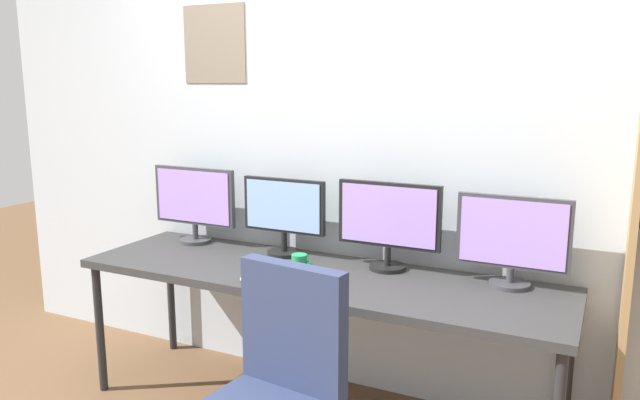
% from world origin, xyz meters
% --- Properties ---
extents(wall_back, '(4.79, 0.11, 2.60)m').
position_xyz_m(wall_back, '(-0.00, 1.02, 1.30)').
color(wall_back, silver).
rests_on(wall_back, ground_plane).
extents(desk, '(2.39, 0.68, 0.74)m').
position_xyz_m(desk, '(0.00, 0.60, 0.69)').
color(desk, '#333333').
rests_on(desk, ground_plane).
extents(monitor_far_left, '(0.53, 0.18, 0.43)m').
position_xyz_m(monitor_far_left, '(-0.87, 0.81, 0.98)').
color(monitor_far_left, '#38383D').
rests_on(monitor_far_left, desk).
extents(monitor_center_left, '(0.47, 0.18, 0.41)m').
position_xyz_m(monitor_center_left, '(-0.29, 0.81, 0.97)').
color(monitor_center_left, black).
rests_on(monitor_center_left, desk).
extents(monitor_center_right, '(0.52, 0.18, 0.43)m').
position_xyz_m(monitor_center_right, '(0.29, 0.81, 0.98)').
color(monitor_center_right, black).
rests_on(monitor_center_right, desk).
extents(monitor_far_right, '(0.50, 0.18, 0.41)m').
position_xyz_m(monitor_far_right, '(0.87, 0.81, 0.96)').
color(monitor_far_right, '#38383D').
rests_on(monitor_far_right, desk).
extents(keyboard_main, '(0.39, 0.13, 0.02)m').
position_xyz_m(keyboard_main, '(0.00, 0.37, 0.75)').
color(keyboard_main, '#38383D').
rests_on(keyboard_main, desk).
extents(computer_mouse, '(0.06, 0.10, 0.03)m').
position_xyz_m(computer_mouse, '(-0.23, 0.35, 0.76)').
color(computer_mouse, silver).
rests_on(computer_mouse, desk).
extents(coffee_mug, '(0.11, 0.08, 0.09)m').
position_xyz_m(coffee_mug, '(-0.07, 0.57, 0.79)').
color(coffee_mug, '#1E8C4C').
rests_on(coffee_mug, desk).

